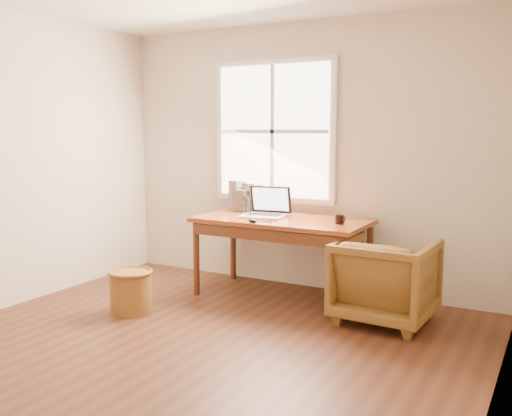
# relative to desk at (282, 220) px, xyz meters

# --- Properties ---
(room_shell) EXTENTS (4.04, 4.54, 2.64)m
(room_shell) POSITION_rel_desk_xyz_m (-0.02, -1.64, 0.59)
(room_shell) COLOR #4D291A
(room_shell) RESTS_ON ground
(desk) EXTENTS (1.60, 0.80, 0.04)m
(desk) POSITION_rel_desk_xyz_m (0.00, 0.00, 0.00)
(desk) COLOR brown
(desk) RESTS_ON room_shell
(armchair) EXTENTS (0.78, 0.80, 0.70)m
(armchair) POSITION_rel_desk_xyz_m (1.06, -0.22, -0.38)
(armchair) COLOR brown
(armchair) RESTS_ON room_shell
(wicker_stool) EXTENTS (0.40, 0.40, 0.35)m
(wicker_stool) POSITION_rel_desk_xyz_m (-0.95, -1.04, -0.55)
(wicker_stool) COLOR brown
(wicker_stool) RESTS_ON room_shell
(laptop) EXTENTS (0.41, 0.43, 0.27)m
(laptop) POSITION_rel_desk_xyz_m (-0.19, -0.04, 0.15)
(laptop) COLOR silver
(laptop) RESTS_ON desk
(mouse) EXTENTS (0.11, 0.09, 0.03)m
(mouse) POSITION_rel_desk_xyz_m (-0.12, -0.34, 0.04)
(mouse) COLOR black
(mouse) RESTS_ON desk
(coffee_mug) EXTENTS (0.08, 0.08, 0.08)m
(coffee_mug) POSITION_rel_desk_xyz_m (0.58, -0.04, 0.06)
(coffee_mug) COLOR black
(coffee_mug) RESTS_ON desk
(cd_stack_a) EXTENTS (0.18, 0.17, 0.29)m
(cd_stack_a) POSITION_rel_desk_xyz_m (-0.45, 0.26, 0.17)
(cd_stack_a) COLOR silver
(cd_stack_a) RESTS_ON desk
(cd_stack_b) EXTENTS (0.15, 0.13, 0.22)m
(cd_stack_b) POSITION_rel_desk_xyz_m (-0.55, 0.20, 0.13)
(cd_stack_b) COLOR #29282D
(cd_stack_b) RESTS_ON desk
(cd_stack_c) EXTENTS (0.18, 0.17, 0.31)m
(cd_stack_c) POSITION_rel_desk_xyz_m (-0.62, 0.23, 0.18)
(cd_stack_c) COLOR #A8A8B6
(cd_stack_c) RESTS_ON desk
(cd_stack_d) EXTENTS (0.15, 0.14, 0.16)m
(cd_stack_d) POSITION_rel_desk_xyz_m (-0.50, 0.23, 0.10)
(cd_stack_d) COLOR #ABB0B7
(cd_stack_d) RESTS_ON desk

